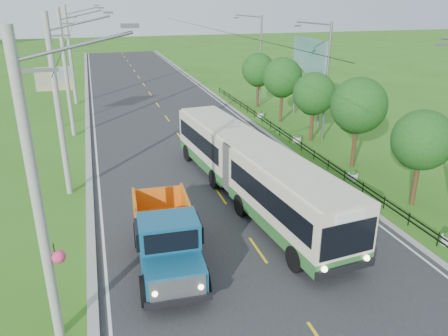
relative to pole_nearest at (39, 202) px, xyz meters
name	(u,v)px	position (x,y,z in m)	size (l,w,h in m)	color
ground	(258,250)	(8.24, 3.00, -4.94)	(240.00, 240.00, 0.00)	#356A19
road	(175,130)	(8.24, 23.00, -4.93)	(14.00, 120.00, 0.02)	#28282B
curb_left	(88,136)	(1.04, 23.00, -4.86)	(0.40, 120.00, 0.15)	#9E9E99
curb_right	(253,123)	(15.39, 23.00, -4.89)	(0.30, 120.00, 0.10)	#9E9E99
edge_line_left	(95,136)	(1.59, 23.00, -4.91)	(0.12, 120.00, 0.00)	silver
edge_line_right	(248,124)	(14.89, 23.00, -4.91)	(0.12, 120.00, 0.00)	silver
centre_dash	(258,250)	(8.24, 3.00, -4.91)	(0.12, 2.20, 0.00)	yellow
railing_right	(290,139)	(16.24, 17.00, -4.64)	(0.04, 40.00, 0.60)	black
pole_nearest	(39,202)	(0.00, 0.00, 0.00)	(3.51, 0.44, 10.00)	gray
pole_near	(59,107)	(-0.02, 12.00, 0.16)	(3.51, 0.32, 10.00)	gray
pole_mid	(67,73)	(-0.02, 24.00, 0.16)	(3.51, 0.32, 10.00)	gray
pole_far	(71,55)	(-0.02, 36.00, 0.16)	(3.51, 0.32, 10.00)	gray
tree_second	(421,143)	(18.10, 5.14, -1.42)	(3.18, 3.26, 5.30)	#382314
tree_third	(358,108)	(18.10, 11.14, -0.95)	(3.60, 3.62, 6.00)	#382314
tree_fourth	(314,96)	(18.10, 17.14, -1.35)	(3.24, 3.31, 5.40)	#382314
tree_fifth	(282,79)	(18.10, 23.14, -1.08)	(3.48, 3.52, 5.80)	#382314
tree_back	(258,71)	(18.10, 29.14, -1.28)	(3.30, 3.36, 5.50)	#382314
streetlight_mid	(325,78)	(18.88, 17.00, -0.03)	(3.02, 0.20, 9.07)	slate
streetlight_far	(259,56)	(18.88, 31.00, -0.03)	(3.02, 0.20, 9.07)	slate
planter_near	(353,175)	(16.84, 9.00, -4.65)	(0.64, 0.64, 0.67)	silver
planter_mid	(297,138)	(16.84, 17.00, -4.65)	(0.64, 0.64, 0.67)	silver
planter_far	(260,114)	(16.84, 25.00, -4.65)	(0.64, 0.64, 0.67)	silver
billboard_left	(54,83)	(-1.26, 27.00, -1.07)	(3.00, 0.20, 5.20)	slate
billboard_right	(309,61)	(20.54, 23.00, 0.41)	(0.24, 6.00, 7.30)	slate
bus	(250,166)	(9.70, 8.20, -2.94)	(4.50, 17.39, 3.32)	#28662B
dump_truck	(167,235)	(4.14, 2.91, -3.40)	(2.83, 6.60, 2.72)	#135174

